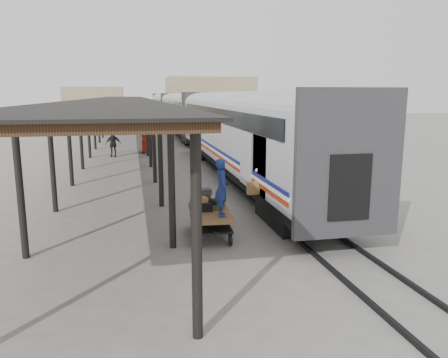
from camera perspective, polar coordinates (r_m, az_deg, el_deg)
ground at (r=15.30m, az=-2.30°, el=-6.06°), size 160.00×160.00×0.00m
train at (r=48.58m, az=-5.30°, el=8.83°), size 3.45×76.01×4.01m
canopy at (r=38.44m, az=-13.55°, el=9.98°), size 4.90×64.30×4.15m
rails at (r=48.95m, az=-5.26°, el=5.76°), size 1.54×150.00×0.12m
building_far at (r=93.88m, az=-1.83°, el=10.69°), size 18.00×10.00×8.00m
building_left at (r=96.74m, az=-16.60°, el=9.66°), size 12.00×8.00×6.00m
baggage_cart at (r=13.95m, az=-1.84°, el=-4.98°), size 1.39×2.47×0.86m
suitcase_stack at (r=14.16m, az=-2.45°, el=-3.03°), size 1.22×1.08×0.60m
luggage_tug at (r=34.86m, az=-9.79°, el=4.53°), size 1.11×1.69×1.44m
porter at (r=13.11m, az=-0.29°, el=-1.12°), size 0.47×0.67×1.75m
pedestrian at (r=32.69m, az=-14.27°, el=4.45°), size 1.20×0.76×1.90m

